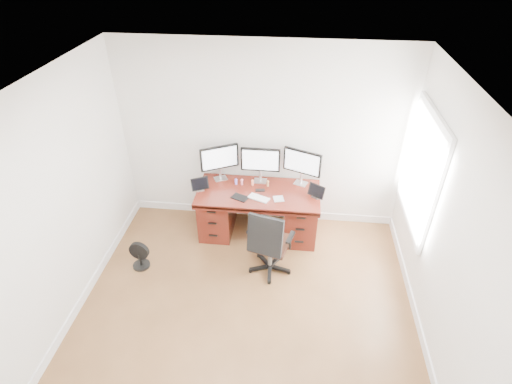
# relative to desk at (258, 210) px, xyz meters

# --- Properties ---
(ground) EXTENTS (4.50, 4.50, 0.00)m
(ground) POSITION_rel_desk_xyz_m (0.00, -1.83, -0.40)
(ground) COLOR brown
(ground) RESTS_ON ground
(back_wall) EXTENTS (4.00, 0.10, 2.70)m
(back_wall) POSITION_rel_desk_xyz_m (0.00, 0.42, 0.95)
(back_wall) COLOR white
(back_wall) RESTS_ON ground
(right_wall) EXTENTS (0.10, 4.50, 2.70)m
(right_wall) POSITION_rel_desk_xyz_m (2.00, -1.72, 0.95)
(right_wall) COLOR white
(right_wall) RESTS_ON ground
(desk) EXTENTS (1.70, 0.80, 0.75)m
(desk) POSITION_rel_desk_xyz_m (0.00, 0.00, 0.00)
(desk) COLOR #541910
(desk) RESTS_ON ground
(office_chair) EXTENTS (0.65, 0.65, 1.01)m
(office_chair) POSITION_rel_desk_xyz_m (0.22, -0.78, -0.07)
(office_chair) COLOR black
(office_chair) RESTS_ON ground
(floor_fan) EXTENTS (0.27, 0.23, 0.39)m
(floor_fan) POSITION_rel_desk_xyz_m (-1.50, -0.88, -0.21)
(floor_fan) COLOR black
(floor_fan) RESTS_ON ground
(monitor_left) EXTENTS (0.50, 0.28, 0.53)m
(monitor_left) POSITION_rel_desk_xyz_m (-0.58, 0.24, 0.68)
(monitor_left) COLOR silver
(monitor_left) RESTS_ON desk
(monitor_center) EXTENTS (0.55, 0.14, 0.53)m
(monitor_center) POSITION_rel_desk_xyz_m (-0.00, 0.24, 0.68)
(monitor_center) COLOR silver
(monitor_center) RESTS_ON desk
(monitor_right) EXTENTS (0.52, 0.24, 0.53)m
(monitor_right) POSITION_rel_desk_xyz_m (0.58, 0.24, 0.68)
(monitor_right) COLOR silver
(monitor_right) RESTS_ON desk
(tablet_left) EXTENTS (0.24, 0.17, 0.19)m
(tablet_left) POSITION_rel_desk_xyz_m (-0.81, -0.08, 0.43)
(tablet_left) COLOR silver
(tablet_left) RESTS_ON desk
(tablet_right) EXTENTS (0.24, 0.19, 0.19)m
(tablet_right) POSITION_rel_desk_xyz_m (0.79, -0.08, 0.43)
(tablet_right) COLOR silver
(tablet_right) RESTS_ON desk
(keyboard) EXTENTS (0.31, 0.23, 0.01)m
(keyboard) POSITION_rel_desk_xyz_m (0.02, -0.19, 0.36)
(keyboard) COLOR silver
(keyboard) RESTS_ON desk
(trackpad) EXTENTS (0.16, 0.16, 0.01)m
(trackpad) POSITION_rel_desk_xyz_m (0.29, -0.18, 0.35)
(trackpad) COLOR silver
(trackpad) RESTS_ON desk
(drawing_tablet) EXTENTS (0.26, 0.22, 0.01)m
(drawing_tablet) POSITION_rel_desk_xyz_m (-0.23, -0.20, 0.35)
(drawing_tablet) COLOR black
(drawing_tablet) RESTS_ON desk
(phone) EXTENTS (0.14, 0.08, 0.01)m
(phone) POSITION_rel_desk_xyz_m (0.02, -0.00, 0.35)
(phone) COLOR black
(phone) RESTS_ON desk
(figurine_purple) EXTENTS (0.04, 0.04, 0.10)m
(figurine_purple) POSITION_rel_desk_xyz_m (-0.33, 0.12, 0.40)
(figurine_purple) COLOR #8368E5
(figurine_purple) RESTS_ON desk
(figurine_pink) EXTENTS (0.04, 0.04, 0.10)m
(figurine_pink) POSITION_rel_desk_xyz_m (-0.25, 0.12, 0.40)
(figurine_pink) COLOR pink
(figurine_pink) RESTS_ON desk
(figurine_orange) EXTENTS (0.04, 0.04, 0.10)m
(figurine_orange) POSITION_rel_desk_xyz_m (-0.10, 0.12, 0.40)
(figurine_orange) COLOR #FD8762
(figurine_orange) RESTS_ON desk
(figurine_brown) EXTENTS (0.04, 0.04, 0.10)m
(figurine_brown) POSITION_rel_desk_xyz_m (0.12, 0.12, 0.40)
(figurine_brown) COLOR brown
(figurine_brown) RESTS_ON desk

